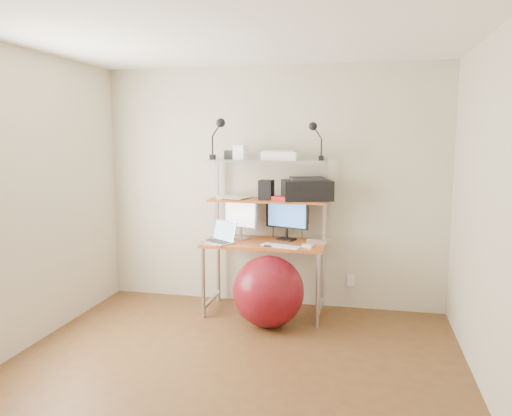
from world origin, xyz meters
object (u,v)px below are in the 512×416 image
Objects in this scene: monitor_silver at (241,217)px; monitor_black at (287,217)px; printer at (307,189)px; exercise_ball at (268,291)px; laptop at (221,238)px.

monitor_silver is 0.88× the size of monitor_black.
monitor_silver is 0.74× the size of printer.
monitor_black reaches higher than exercise_ball.
laptop reaches higher than exercise_ball.
monitor_black is 0.69m from laptop.
exercise_ball is at bearing -137.75° from printer.
monitor_black is at bearing 56.13° from laptop.
printer is at bearing 52.20° from laptop.
laptop is 0.59× the size of exercise_ball.
printer is at bearing 23.76° from monitor_black.
laptop is at bearing -102.25° from monitor_silver.
laptop is (-0.61, -0.26, -0.19)m from monitor_black.
printer reaches higher than exercise_ball.
laptop is at bearing -138.94° from monitor_black.
printer is (0.20, 0.02, 0.28)m from monitor_black.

